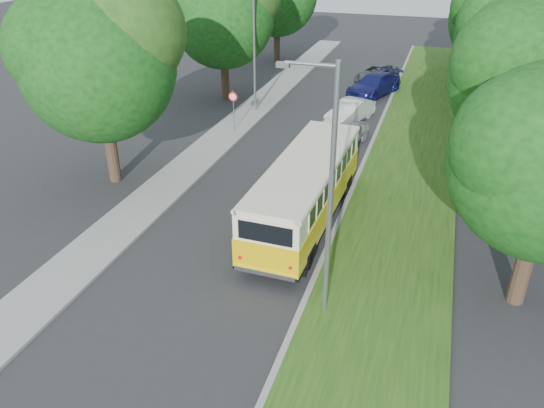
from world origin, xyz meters
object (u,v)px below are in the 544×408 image
(car_silver, at_px, (345,134))
(car_grey, at_px, (377,74))
(lamppost_near, at_px, (328,190))
(lamppost_far, at_px, (253,48))
(vintage_bus, at_px, (305,192))
(car_white, at_px, (350,111))
(car_blue, at_px, (374,85))

(car_silver, distance_m, car_grey, 13.71)
(lamppost_near, height_order, lamppost_far, lamppost_near)
(lamppost_far, distance_m, vintage_bus, 15.08)
(car_white, xyz_separation_m, car_blue, (0.57, 6.25, 0.08))
(lamppost_near, distance_m, car_white, 18.91)
(car_white, relative_size, car_blue, 0.79)
(lamppost_far, bearing_deg, car_blue, 41.34)
(lamppost_far, distance_m, car_silver, 8.63)
(car_silver, bearing_deg, lamppost_near, -61.17)
(vintage_bus, distance_m, car_white, 13.03)
(lamppost_far, relative_size, car_grey, 1.60)
(car_silver, bearing_deg, lamppost_far, 170.40)
(car_blue, relative_size, car_grey, 1.11)
(vintage_bus, height_order, car_blue, vintage_bus)
(car_blue, bearing_deg, car_white, -73.25)
(car_silver, distance_m, car_blue, 10.10)
(lamppost_near, xyz_separation_m, car_silver, (-2.09, 14.53, -3.75))
(vintage_bus, xyz_separation_m, car_grey, (-0.29, 22.85, -0.76))
(lamppost_far, xyz_separation_m, car_grey, (6.64, 9.73, -3.46))
(vintage_bus, xyz_separation_m, car_blue, (0.04, 19.24, -0.66))
(car_silver, height_order, car_white, car_white)
(car_silver, distance_m, car_white, 3.87)
(vintage_bus, bearing_deg, lamppost_far, 119.55)
(car_white, xyz_separation_m, car_grey, (0.25, 9.86, -0.03))
(car_blue, distance_m, car_grey, 3.62)
(vintage_bus, bearing_deg, car_white, 94.08)
(lamppost_near, relative_size, car_silver, 2.20)
(car_white, bearing_deg, lamppost_near, -62.83)
(car_silver, xyz_separation_m, car_white, (-0.42, 3.85, 0.06))
(vintage_bus, distance_m, car_blue, 19.25)
(car_silver, bearing_deg, vintage_bus, -68.66)
(car_silver, relative_size, car_blue, 0.70)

